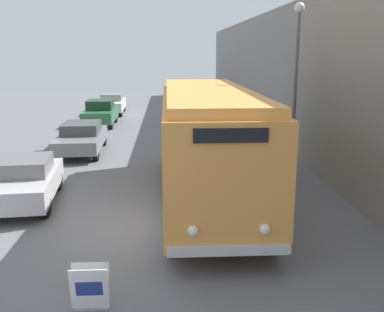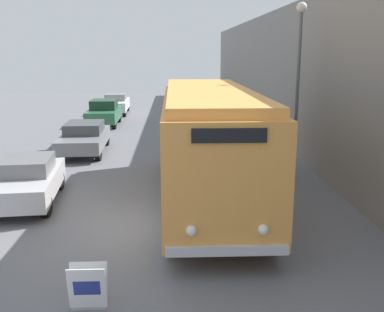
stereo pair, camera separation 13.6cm
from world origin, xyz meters
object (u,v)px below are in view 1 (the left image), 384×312
Objects in this scene: vintage_bus at (207,139)px; parked_car_mid at (82,137)px; parked_car_distant at (112,103)px; streetlamp at (296,66)px; parked_car_far at (100,113)px; sign_board at (90,288)px; parked_car_near at (22,181)px.

vintage_bus is 8.84m from parked_car_mid.
vintage_bus is at bearing -76.87° from parked_car_distant.
streetlamp reaches higher than parked_car_distant.
sign_board is at bearing -82.83° from parked_car_far.
sign_board is 6.66m from parked_car_near.
vintage_bus is at bearing -142.50° from streetlamp.
sign_board is at bearing -113.77° from vintage_bus.
streetlamp reaches higher than parked_car_near.
parked_car_near is (-5.62, -0.02, -1.22)m from vintage_bus.
streetlamp is 1.31× the size of parked_car_distant.
sign_board is at bearing -81.09° from parked_car_mid.
streetlamp is (3.39, 2.60, 2.09)m from vintage_bus.
parked_car_near reaches higher than sign_board.
sign_board is 0.13× the size of streetlamp.
parked_car_near is at bearing -179.84° from vintage_bus.
parked_car_near is 7.13m from parked_car_mid.
streetlamp is at bearing 54.92° from sign_board.
parked_car_far is at bearing -92.08° from parked_car_distant.
parked_car_far is 0.88× the size of parked_car_distant.
parked_car_mid reaches higher than sign_board.
parked_car_mid is 7.88m from parked_car_far.
parked_car_mid is at bearing 100.85° from sign_board.
streetlamp reaches higher than sign_board.
streetlamp reaches higher than parked_car_mid.
parked_car_distant is at bearing 95.79° from sign_board.
parked_car_mid is 1.00× the size of parked_car_distant.
parked_car_distant is at bearing 104.48° from vintage_bus.
streetlamp is at bearing -29.77° from parked_car_mid.
parked_car_far is (-5.38, 14.97, -1.13)m from vintage_bus.
sign_board is 13.29m from parked_car_mid.
vintage_bus is at bearing 66.23° from sign_board.
parked_car_near reaches higher than parked_car_mid.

